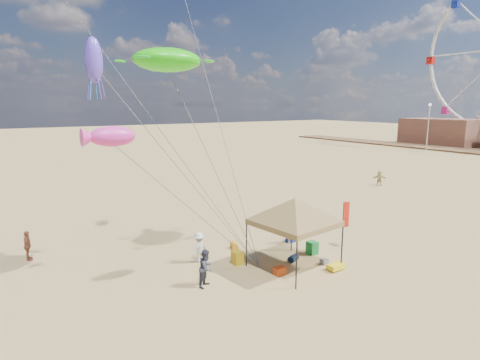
% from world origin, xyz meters
% --- Properties ---
extents(ground, '(280.00, 280.00, 0.00)m').
position_xyz_m(ground, '(0.00, 0.00, 0.00)').
color(ground, tan).
rests_on(ground, ground).
extents(canopy_tent, '(6.67, 6.67, 4.14)m').
position_xyz_m(canopy_tent, '(0.89, -0.49, 3.45)').
color(canopy_tent, black).
rests_on(canopy_tent, ground).
extents(feather_flag, '(0.43, 0.08, 2.85)m').
position_xyz_m(feather_flag, '(4.79, -0.25, 1.91)').
color(feather_flag, black).
rests_on(feather_flag, ground).
extents(cooler_red, '(0.54, 0.38, 0.38)m').
position_xyz_m(cooler_red, '(-0.21, -0.77, 0.19)').
color(cooler_red, '#C83E10').
rests_on(cooler_red, ground).
extents(cooler_blue, '(0.54, 0.38, 0.38)m').
position_xyz_m(cooler_blue, '(3.25, 2.45, 0.19)').
color(cooler_blue, navy).
rests_on(cooler_blue, ground).
extents(bag_navy, '(0.69, 0.54, 0.36)m').
position_xyz_m(bag_navy, '(1.39, 0.08, 0.18)').
color(bag_navy, '#0C1A35').
rests_on(bag_navy, ground).
extents(bag_orange, '(0.54, 0.69, 0.36)m').
position_xyz_m(bag_orange, '(-0.14, 3.40, 0.18)').
color(bag_orange, orange).
rests_on(bag_orange, ground).
extents(chair_green, '(0.50, 0.50, 0.70)m').
position_xyz_m(chair_green, '(2.96, 0.34, 0.35)').
color(chair_green, '#157730').
rests_on(chair_green, ground).
extents(chair_yellow, '(0.50, 0.50, 0.70)m').
position_xyz_m(chair_yellow, '(-1.19, 1.41, 0.35)').
color(chair_yellow, gold).
rests_on(chair_yellow, ground).
extents(crate_grey, '(0.34, 0.30, 0.28)m').
position_xyz_m(crate_grey, '(2.49, -1.05, 0.14)').
color(crate_grey, slate).
rests_on(crate_grey, ground).
extents(beach_cart, '(0.90, 0.50, 0.24)m').
position_xyz_m(beach_cart, '(2.45, -1.89, 0.20)').
color(beach_cart, yellow).
rests_on(beach_cart, ground).
extents(person_near_a, '(0.68, 0.67, 1.59)m').
position_xyz_m(person_near_a, '(3.01, 2.36, 0.79)').
color(person_near_a, tan).
rests_on(person_near_a, ground).
extents(person_near_b, '(1.05, 1.00, 1.71)m').
position_xyz_m(person_near_b, '(-3.70, 0.11, 0.85)').
color(person_near_b, '#373A4B').
rests_on(person_near_b, ground).
extents(person_near_c, '(1.15, 0.86, 1.59)m').
position_xyz_m(person_near_c, '(-2.72, 2.70, 0.79)').
color(person_near_c, silver).
rests_on(person_near_c, ground).
extents(person_far_a, '(0.54, 0.99, 1.60)m').
position_xyz_m(person_far_a, '(-10.07, 7.83, 0.80)').
color(person_far_a, '#A1563E').
rests_on(person_far_a, ground).
extents(person_far_c, '(1.33, 1.24, 1.49)m').
position_xyz_m(person_far_c, '(21.55, 10.28, 0.75)').
color(person_far_c, tan).
rests_on(person_far_c, ground).
extents(building_north, '(10.00, 14.00, 5.20)m').
position_xyz_m(building_north, '(67.00, 30.00, 2.60)').
color(building_north, '#8C5947').
rests_on(building_north, ground).
extents(lamp_north, '(0.50, 0.50, 8.25)m').
position_xyz_m(lamp_north, '(55.00, 26.00, 5.52)').
color(lamp_north, silver).
rests_on(lamp_north, ground).
extents(turtle_kite, '(3.31, 2.70, 1.07)m').
position_xyz_m(turtle_kite, '(-4.05, 2.90, 10.01)').
color(turtle_kite, '#1DD70C').
rests_on(turtle_kite, ground).
extents(fish_kite, '(1.91, 1.34, 0.77)m').
position_xyz_m(fish_kite, '(-7.39, 0.42, 6.85)').
color(fish_kite, '#E533A4').
rests_on(fish_kite, ground).
extents(squid_kite, '(1.10, 1.10, 2.42)m').
position_xyz_m(squid_kite, '(-6.10, 7.82, 10.33)').
color(squid_kite, '#6042D9').
rests_on(squid_kite, ground).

